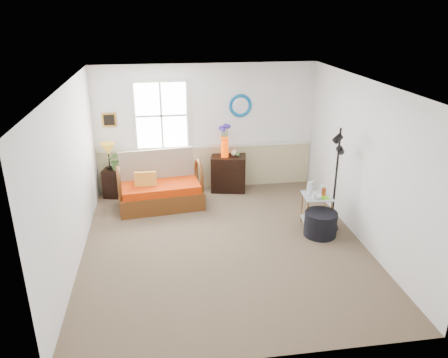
{
  "coord_description": "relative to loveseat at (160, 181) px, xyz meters",
  "views": [
    {
      "loc": [
        -0.92,
        -6.15,
        3.62
      ],
      "look_at": [
        0.04,
        0.33,
        1.03
      ],
      "focal_mm": 35.0,
      "sensor_mm": 36.0,
      "label": 1
    }
  ],
  "objects": [
    {
      "name": "ottoman",
      "position": [
        2.65,
        -1.58,
        -0.3
      ],
      "size": [
        0.71,
        0.71,
        0.42
      ],
      "primitive_type": "cylinder",
      "rotation": [
        0.0,
        0.0,
        0.37
      ],
      "color": "black",
      "rests_on": "floor"
    },
    {
      "name": "loveseat",
      "position": [
        0.0,
        0.0,
        0.0
      ],
      "size": [
        1.67,
        1.07,
        1.03
      ],
      "primitive_type": null,
      "rotation": [
        0.0,
        0.0,
        0.11
      ],
      "color": "brown",
      "rests_on": "floor"
    },
    {
      "name": "walls",
      "position": [
        1.0,
        -1.67,
        0.78
      ],
      "size": [
        4.51,
        5.01,
        2.6
      ],
      "color": "white",
      "rests_on": "floor"
    },
    {
      "name": "flower_vase",
      "position": [
        1.34,
        0.56,
        0.58
      ],
      "size": [
        0.22,
        0.22,
        0.67
      ],
      "primitive_type": null,
      "rotation": [
        0.0,
        0.0,
        -0.12
      ],
      "color": "#EE3E00",
      "rests_on": "cabinet"
    },
    {
      "name": "chair_rail",
      "position": [
        1.0,
        0.8,
        0.4
      ],
      "size": [
        4.46,
        0.04,
        0.06
      ],
      "primitive_type": "cube",
      "color": "silver",
      "rests_on": "walls"
    },
    {
      "name": "tabletop_items",
      "position": [
        2.66,
        -1.29,
        0.21
      ],
      "size": [
        0.49,
        0.49,
        0.23
      ],
      "primitive_type": null,
      "rotation": [
        0.0,
        0.0,
        0.32
      ],
      "color": "silver",
      "rests_on": "side_table"
    },
    {
      "name": "table_lamp",
      "position": [
        -0.98,
        0.63,
        0.34
      ],
      "size": [
        0.36,
        0.36,
        0.54
      ],
      "primitive_type": null,
      "rotation": [
        0.0,
        0.0,
        -0.26
      ],
      "color": "#B38320",
      "rests_on": "lamp_stand"
    },
    {
      "name": "lamp_stand",
      "position": [
        -0.95,
        0.61,
        -0.22
      ],
      "size": [
        0.4,
        0.4,
        0.58
      ],
      "primitive_type": null,
      "rotation": [
        0.0,
        0.0,
        -0.23
      ],
      "color": "black",
      "rests_on": "floor"
    },
    {
      "name": "ceiling",
      "position": [
        1.0,
        -1.67,
        2.08
      ],
      "size": [
        4.5,
        5.0,
        0.01
      ],
      "primitive_type": "cube",
      "color": "white",
      "rests_on": "walls"
    },
    {
      "name": "floor_lamp",
      "position": [
        2.93,
        -1.37,
        0.39
      ],
      "size": [
        0.33,
        0.33,
        1.81
      ],
      "primitive_type": null,
      "rotation": [
        0.0,
        0.0,
        0.33
      ],
      "color": "black",
      "rests_on": "floor"
    },
    {
      "name": "floor",
      "position": [
        1.0,
        -1.67,
        -0.52
      ],
      "size": [
        4.5,
        5.0,
        0.01
      ],
      "primitive_type": "cube",
      "color": "brown",
      "rests_on": "ground"
    },
    {
      "name": "side_table",
      "position": [
        2.67,
        -1.3,
        -0.21
      ],
      "size": [
        0.52,
        0.52,
        0.6
      ],
      "primitive_type": null,
      "rotation": [
        0.0,
        0.0,
        -0.1
      ],
      "color": "#BB813E",
      "rests_on": "floor"
    },
    {
      "name": "potted_plant",
      "position": [
        -0.82,
        0.6,
        0.22
      ],
      "size": [
        0.4,
        0.44,
        0.31
      ],
      "primitive_type": "imported",
      "rotation": [
        0.0,
        0.0,
        0.11
      ],
      "color": "#4B7638",
      "rests_on": "lamp_stand"
    },
    {
      "name": "cabinet",
      "position": [
        1.42,
        0.59,
        -0.14
      ],
      "size": [
        0.78,
        0.58,
        0.76
      ],
      "primitive_type": null,
      "rotation": [
        0.0,
        0.0,
        -0.2
      ],
      "color": "black",
      "rests_on": "floor"
    },
    {
      "name": "throw_pillow",
      "position": [
        -0.26,
        -0.09,
        0.02
      ],
      "size": [
        0.41,
        0.11,
        0.41
      ],
      "primitive_type": null,
      "rotation": [
        0.0,
        0.0,
        -0.03
      ],
      "color": "#CE5D04",
      "rests_on": "loveseat"
    },
    {
      "name": "mirror",
      "position": [
        1.7,
        0.81,
        1.23
      ],
      "size": [
        0.47,
        0.07,
        0.47
      ],
      "primitive_type": "torus",
      "rotation": [
        1.57,
        0.0,
        0.0
      ],
      "color": "#0C81C4",
      "rests_on": "walls"
    },
    {
      "name": "window",
      "position": [
        0.1,
        0.8,
        1.08
      ],
      "size": [
        1.14,
        0.06,
        1.44
      ],
      "primitive_type": null,
      "color": "white",
      "rests_on": "walls"
    },
    {
      "name": "picture",
      "position": [
        -0.92,
        0.81,
        1.03
      ],
      "size": [
        0.28,
        0.03,
        0.28
      ],
      "primitive_type": "cube",
      "color": "gold",
      "rests_on": "walls"
    },
    {
      "name": "wainscot",
      "position": [
        1.0,
        0.81,
        -0.07
      ],
      "size": [
        4.46,
        0.02,
        0.9
      ],
      "primitive_type": "cube",
      "color": "tan",
      "rests_on": "walls"
    }
  ]
}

